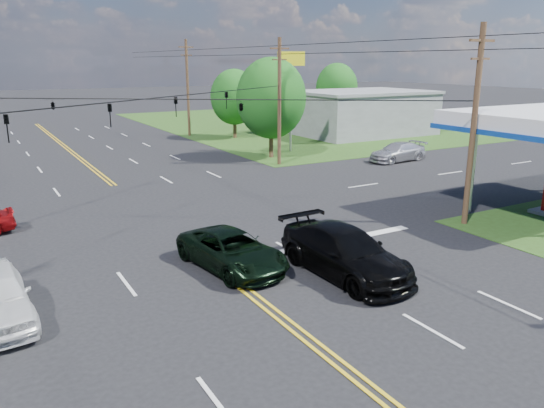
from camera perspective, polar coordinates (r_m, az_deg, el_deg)
ground at (r=28.23m, az=-12.74°, el=-1.29°), size 280.00×280.00×0.00m
grass_ne at (r=72.48m, az=6.55°, el=8.85°), size 46.00×48.00×0.03m
stop_bar at (r=23.40m, az=5.15°, el=-4.40°), size 10.00×0.50×0.02m
retail_ne at (r=59.78m, az=9.58°, el=9.54°), size 14.00×10.00×4.40m
pole_se at (r=26.99m, az=20.89°, el=8.02°), size 1.60×0.28×9.50m
pole_ne at (r=40.80m, az=0.80°, el=11.07°), size 1.60×0.28×9.50m
pole_right_far at (r=57.92m, az=-9.06°, el=12.34°), size 1.60×0.28×10.00m
span_wire_signals at (r=27.20m, az=-13.49°, el=10.92°), size 26.00×18.00×1.13m
power_lines at (r=25.24m, az=-12.49°, el=16.61°), size 26.04×100.00×0.64m
tree_right_a at (r=43.89m, az=-0.09°, el=11.30°), size 5.70×5.70×8.18m
tree_right_b at (r=55.69m, az=-4.08°, el=11.40°), size 4.94×4.94×7.09m
tree_far_r at (r=69.94m, az=6.98°, el=12.35°), size 5.32×5.32×7.63m
pickup_dkgreen at (r=20.59m, az=-4.33°, el=-5.01°), size 3.10×5.50×1.45m
suv_black at (r=20.10m, az=7.82°, el=-5.13°), size 2.68×6.18×1.77m
sedan_far at (r=43.90m, az=13.35°, el=5.47°), size 5.24×2.44×1.48m
polesign_ne at (r=46.89m, az=2.06°, el=13.87°), size 2.31×1.04×8.60m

